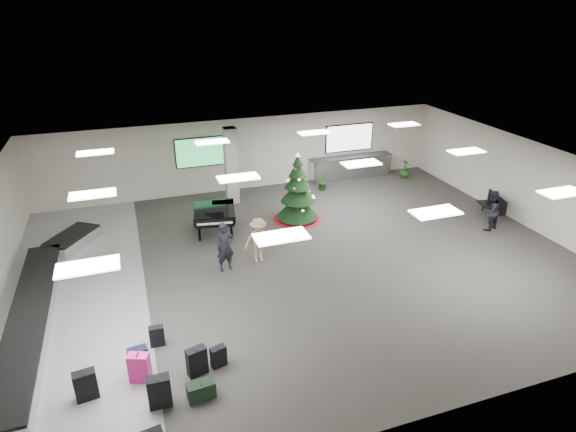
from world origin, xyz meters
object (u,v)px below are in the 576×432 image
object	(u,v)px
bench	(493,205)
traveler_bench	(491,211)
traveler_a	(225,247)
grand_piano	(214,213)
service_counter	(351,167)
christmas_tree	(298,197)
pink_suitcase	(140,368)
potted_plant_left	(323,180)
traveler_b	(258,240)
potted_plant_right	(405,169)
baggage_carousel	(40,300)

from	to	relation	value
bench	traveler_bench	distance (m)	1.31
traveler_a	grand_piano	bearing A→B (deg)	75.91
service_counter	christmas_tree	xyz separation A→B (m)	(-4.00, -3.56, 0.39)
pink_suitcase	traveler_bench	bearing A→B (deg)	38.14
service_counter	pink_suitcase	distance (m)	14.83
bench	traveler_a	bearing A→B (deg)	-162.78
service_counter	traveler_bench	bearing A→B (deg)	-70.35
pink_suitcase	potted_plant_left	xyz separation A→B (m)	(8.52, 9.57, 0.10)
traveler_b	pink_suitcase	bearing A→B (deg)	-134.96
grand_piano	traveler_a	size ratio (longest dim) A/B	1.29
traveler_a	traveler_b	distance (m)	1.14
christmas_tree	traveler_a	size ratio (longest dim) A/B	1.69
grand_piano	traveler_a	world-z (taller)	traveler_a
pink_suitcase	potted_plant_right	distance (m)	16.20
service_counter	bench	size ratio (longest dim) A/B	2.66
baggage_carousel	traveler_bench	bearing A→B (deg)	-0.16
baggage_carousel	potted_plant_left	size ratio (longest dim) A/B	10.62
service_counter	grand_piano	xyz separation A→B (m)	(-7.27, -3.67, 0.22)
christmas_tree	traveler_b	bearing A→B (deg)	-130.91
christmas_tree	potted_plant_left	distance (m)	3.36
service_counter	christmas_tree	bearing A→B (deg)	-138.33
service_counter	traveler_b	world-z (taller)	traveler_b
traveler_a	bench	bearing A→B (deg)	-7.08
service_counter	potted_plant_right	bearing A→B (deg)	-17.34
christmas_tree	bench	world-z (taller)	christmas_tree
potted_plant_right	potted_plant_left	bearing A→B (deg)	-176.78
christmas_tree	traveler_bench	bearing A→B (deg)	-26.59
grand_piano	potted_plant_right	distance (m)	10.22
service_counter	traveler_a	xyz separation A→B (m)	(-7.47, -6.43, 0.26)
traveler_bench	christmas_tree	bearing A→B (deg)	-43.91
potted_plant_left	traveler_b	bearing A→B (deg)	-130.72
service_counter	traveler_bench	xyz separation A→B (m)	(2.42, -6.78, 0.22)
pink_suitcase	bench	bearing A→B (deg)	40.48
bench	potted_plant_left	bearing A→B (deg)	151.27
grand_piano	pink_suitcase	bearing A→B (deg)	-103.79
traveler_b	potted_plant_left	world-z (taller)	traveler_b
baggage_carousel	christmas_tree	distance (m)	9.42
christmas_tree	potted_plant_right	xyz separation A→B (m)	(6.53, 2.77, -0.50)
potted_plant_left	grand_piano	bearing A→B (deg)	-154.09
pink_suitcase	traveler_bench	size ratio (longest dim) A/B	0.48
grand_piano	bench	size ratio (longest dim) A/B	1.38
pink_suitcase	christmas_tree	xyz separation A→B (m)	(6.36, 7.04, 0.58)
christmas_tree	traveler_a	xyz separation A→B (m)	(-3.47, -2.87, -0.13)
traveler_bench	potted_plant_left	size ratio (longest dim) A/B	1.68
service_counter	potted_plant_left	xyz separation A→B (m)	(-1.84, -1.04, -0.09)
pink_suitcase	traveler_a	xyz separation A→B (m)	(2.90, 4.17, 0.45)
baggage_carousel	christmas_tree	xyz separation A→B (m)	(8.84, 3.17, 0.72)
traveler_b	service_counter	bearing A→B (deg)	42.47
service_counter	traveler_bench	world-z (taller)	traveler_bench
traveler_bench	potted_plant_right	bearing A→B (deg)	-108.37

